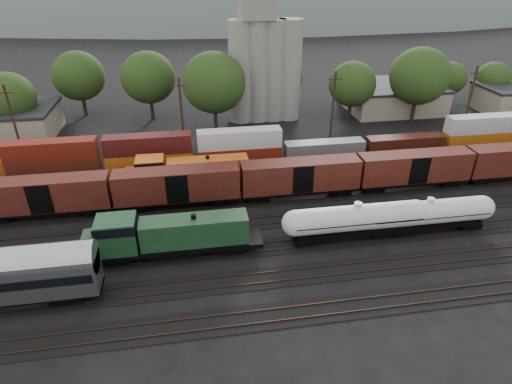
{
  "coord_description": "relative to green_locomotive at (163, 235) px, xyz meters",
  "views": [
    {
      "loc": [
        -10.86,
        -41.78,
        27.5
      ],
      "look_at": [
        -3.75,
        2.0,
        3.0
      ],
      "focal_mm": 30.0,
      "sensor_mm": 36.0,
      "label": 1
    }
  ],
  "objects": [
    {
      "name": "ground",
      "position": [
        14.4,
        5.0,
        -2.72
      ],
      "size": [
        600.0,
        600.0,
        0.0
      ],
      "primitive_type": "plane",
      "color": "black"
    },
    {
      "name": "tracks",
      "position": [
        14.4,
        5.0,
        -2.68
      ],
      "size": [
        180.0,
        33.2,
        0.2
      ],
      "color": "black",
      "rests_on": "ground"
    },
    {
      "name": "green_locomotive",
      "position": [
        0.0,
        0.0,
        0.0
      ],
      "size": [
        18.13,
        3.2,
        4.8
      ],
      "color": "black",
      "rests_on": "ground"
    },
    {
      "name": "tank_car_a",
      "position": [
        20.52,
        0.0,
        -0.15
      ],
      "size": [
        16.51,
        2.96,
        4.33
      ],
      "color": "silver",
      "rests_on": "ground"
    },
    {
      "name": "tank_car_b",
      "position": [
        28.88,
        0.0,
        -0.26
      ],
      "size": [
        15.72,
        2.81,
        4.12
      ],
      "color": "silver",
      "rests_on": "ground"
    },
    {
      "name": "orange_locomotive",
      "position": [
        2.44,
        15.0,
        -0.19
      ],
      "size": [
        17.77,
        2.96,
        4.44
      ],
      "color": "black",
      "rests_on": "ground"
    },
    {
      "name": "boxcar_string",
      "position": [
        16.83,
        10.0,
        0.39
      ],
      "size": [
        169.0,
        2.9,
        4.2
      ],
      "color": "black",
      "rests_on": "ground"
    },
    {
      "name": "container_wall",
      "position": [
        23.51,
        20.0,
        0.16
      ],
      "size": [
        171.56,
        2.6,
        5.8
      ],
      "color": "black",
      "rests_on": "ground"
    },
    {
      "name": "grain_silo",
      "position": [
        17.69,
        41.0,
        8.53
      ],
      "size": [
        13.4,
        5.0,
        29.0
      ],
      "color": "gray",
      "rests_on": "ground"
    },
    {
      "name": "industrial_sheds",
      "position": [
        21.03,
        40.25,
        -0.17
      ],
      "size": [
        119.38,
        17.26,
        5.1
      ],
      "color": "#9E937F",
      "rests_on": "ground"
    },
    {
      "name": "tree_band",
      "position": [
        19.74,
        39.62,
        4.86
      ],
      "size": [
        166.84,
        23.76,
        13.94
      ],
      "color": "black",
      "rests_on": "ground"
    },
    {
      "name": "utility_poles",
      "position": [
        14.4,
        27.0,
        3.49
      ],
      "size": [
        122.2,
        0.36,
        12.0
      ],
      "color": "black",
      "rests_on": "ground"
    },
    {
      "name": "distant_hills",
      "position": [
        38.32,
        265.0,
        -23.29
      ],
      "size": [
        860.0,
        286.0,
        130.0
      ],
      "color": "#59665B",
      "rests_on": "ground"
    }
  ]
}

